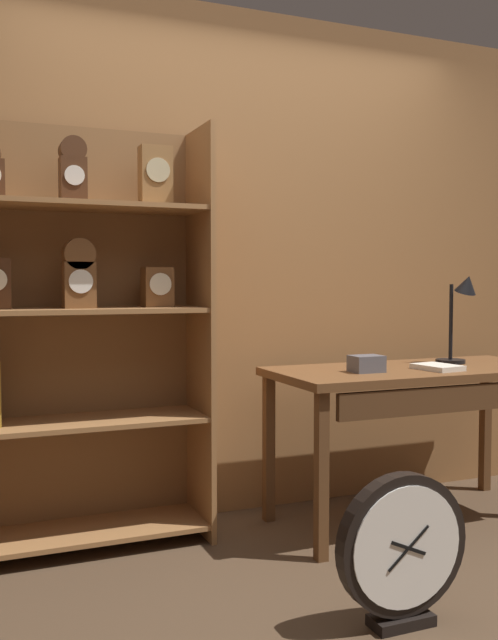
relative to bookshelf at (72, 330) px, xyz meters
name	(u,v)px	position (x,y,z in m)	size (l,w,h in m)	color
ground_plane	(382,621)	(0.90, -1.13, -0.99)	(10.00, 10.00, 0.00)	#4C3826
back_wood_panel	(240,263)	(0.90, 0.21, 0.31)	(4.80, 0.05, 2.60)	#9E6B3D
bookshelf	(72,330)	(0.00, 0.00, 0.00)	(1.17, 0.39, 1.92)	#9E6B3D
workbench	(419,385)	(1.65, -0.32, -0.30)	(1.47, 0.65, 0.78)	brown
desk_lamp	(461,309)	(1.96, -0.24, 0.08)	(0.20, 0.20, 0.48)	black
toolbox_small	(366,364)	(1.32, -0.35, -0.17)	(0.15, 0.11, 0.08)	#595960
open_repair_manual	(437,367)	(1.68, -0.41, -0.20)	(0.16, 0.22, 0.03)	silver
round_clock_large	(402,549)	(0.94, -1.19, -0.71)	(0.50, 0.11, 0.54)	black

